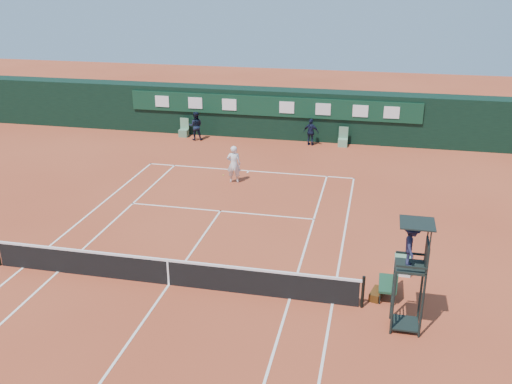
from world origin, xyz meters
TOP-DOWN VIEW (x-y plane):
  - ground at (0.00, 0.00)m, footprint 90.00×90.00m
  - court_lines at (0.00, 0.00)m, footprint 11.05×23.85m
  - tennis_net at (0.00, 0.00)m, footprint 12.90×0.10m
  - back_wall at (0.00, 18.74)m, footprint 40.00×1.65m
  - linesman_chair_left at (-5.50, 17.48)m, footprint 0.55×0.50m
  - linesman_chair_right at (4.50, 17.48)m, footprint 0.55×0.50m
  - umpire_chair at (7.66, -0.84)m, footprint 0.96×0.95m
  - player_bench at (7.27, 0.85)m, footprint 0.56×1.20m
  - tennis_bag at (6.83, 0.67)m, footprint 0.48×0.77m
  - cooler at (7.67, 2.47)m, footprint 0.57×0.57m
  - tennis_ball at (-1.10, 10.87)m, footprint 0.06×0.06m
  - player at (-0.32, 10.08)m, footprint 0.75×0.55m
  - ball_kid_left at (-4.51, 16.90)m, footprint 0.99×0.85m
  - ball_kid_right at (2.59, 17.28)m, footprint 1.01×0.59m

SIDE VIEW (x-z plane):
  - ground at x=0.00m, z-range 0.00..0.00m
  - court_lines at x=0.00m, z-range 0.00..0.01m
  - tennis_ball at x=-1.10m, z-range 0.00..0.06m
  - tennis_bag at x=6.83m, z-range 0.00..0.27m
  - linesman_chair_left at x=-5.50m, z-range -0.26..0.89m
  - linesman_chair_right at x=4.50m, z-range -0.26..0.89m
  - cooler at x=7.67m, z-range 0.00..0.65m
  - tennis_net at x=0.00m, z-range -0.04..1.06m
  - player_bench at x=7.27m, z-range 0.05..1.15m
  - ball_kid_right at x=2.59m, z-range 0.00..1.62m
  - ball_kid_left at x=-4.51m, z-range 0.00..1.78m
  - player at x=-0.32m, z-range 0.00..1.89m
  - back_wall at x=0.00m, z-range 0.01..3.01m
  - umpire_chair at x=7.66m, z-range 0.75..4.17m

